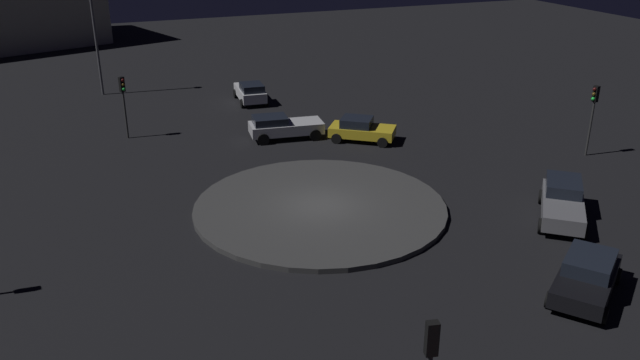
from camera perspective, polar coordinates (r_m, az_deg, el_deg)
ground_plane at (r=30.42m, az=0.00°, el=-2.58°), size 118.80×118.80×0.00m
roundabout_island at (r=30.37m, az=0.00°, el=-2.38°), size 11.81×11.81×0.24m
car_yellow at (r=39.38m, az=3.62°, el=4.49°), size 4.19×3.76×1.41m
car_black at (r=25.58m, az=22.41°, el=-7.78°), size 4.39×3.94×1.46m
car_silver at (r=39.71m, az=-3.28°, el=4.73°), size 4.62×2.52×1.46m
car_grey at (r=31.26m, az=20.56°, el=-1.77°), size 4.23×4.60×1.56m
car_white at (r=47.64m, az=-6.13°, el=7.71°), size 2.21×4.03×1.52m
traffic_light_west at (r=39.24m, az=22.90°, el=5.98°), size 0.36×0.31×4.06m
traffic_light_southeast at (r=40.87m, az=-16.90°, el=7.18°), size 0.37×0.40×3.83m
streetlamp_south at (r=51.21m, az=-19.37°, el=13.59°), size 0.54×0.54×9.17m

